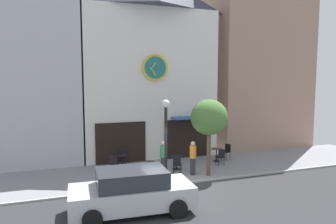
# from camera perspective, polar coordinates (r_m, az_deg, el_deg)

# --- Properties ---
(ground_plane) EXTENTS (27.56, 10.11, 0.13)m
(ground_plane) POSITION_cam_1_polar(r_m,az_deg,el_deg) (13.92, 1.73, -13.86)
(ground_plane) COLOR gray
(clock_building) EXTENTS (8.05, 3.42, 11.13)m
(clock_building) POSITION_cam_1_polar(r_m,az_deg,el_deg) (19.12, -3.37, 9.12)
(clock_building) COLOR silver
(clock_building) RESTS_ON ground_plane
(neighbor_building_left) EXTENTS (6.87, 4.90, 12.74)m
(neighbor_building_left) POSITION_cam_1_polar(r_m,az_deg,el_deg) (19.90, -25.81, 10.19)
(neighbor_building_left) COLOR #B2B2BC
(neighbor_building_left) RESTS_ON ground_plane
(neighbor_building_right) EXTENTS (6.91, 4.80, 14.01)m
(neighbor_building_right) POSITION_cam_1_polar(r_m,az_deg,el_deg) (23.97, 15.37, 11.27)
(neighbor_building_right) COLOR #9E7A66
(neighbor_building_right) RESTS_ON ground_plane
(street_lamp) EXTENTS (0.36, 0.36, 3.78)m
(street_lamp) POSITION_cam_1_polar(r_m,az_deg,el_deg) (14.46, -0.40, -5.11)
(street_lamp) COLOR black
(street_lamp) RESTS_ON ground_plane
(street_tree) EXTENTS (1.82, 1.64, 3.74)m
(street_tree) POSITION_cam_1_polar(r_m,az_deg,el_deg) (15.29, 7.47, -1.05)
(street_tree) COLOR brown
(street_tree) RESTS_ON ground_plane
(cafe_table_center_left) EXTENTS (0.67, 0.67, 0.74)m
(cafe_table_center_left) POSITION_cam_1_polar(r_m,az_deg,el_deg) (16.88, -8.41, -8.46)
(cafe_table_center_left) COLOR black
(cafe_table_center_left) RESTS_ON ground_plane
(cafe_table_rightmost) EXTENTS (0.64, 0.64, 0.75)m
(cafe_table_rightmost) POSITION_cam_1_polar(r_m,az_deg,el_deg) (15.36, -3.46, -9.90)
(cafe_table_rightmost) COLOR black
(cafe_table_rightmost) RESTS_ON ground_plane
(cafe_table_near_door) EXTENTS (0.65, 0.65, 0.72)m
(cafe_table_near_door) POSITION_cam_1_polar(r_m,az_deg,el_deg) (16.62, 1.51, -8.70)
(cafe_table_near_door) COLOR black
(cafe_table_near_door) RESTS_ON ground_plane
(cafe_table_near_curb) EXTENTS (0.65, 0.65, 0.75)m
(cafe_table_near_curb) POSITION_cam_1_polar(r_m,az_deg,el_deg) (18.38, 8.84, -7.29)
(cafe_table_near_curb) COLOR black
(cafe_table_near_curb) RESTS_ON ground_plane
(cafe_chair_curbside) EXTENTS (0.53, 0.53, 0.90)m
(cafe_chair_curbside) POSITION_cam_1_polar(r_m,az_deg,el_deg) (18.96, 10.62, -6.85)
(cafe_chair_curbside) COLOR black
(cafe_chair_curbside) RESTS_ON ground_plane
(cafe_chair_by_entrance) EXTENTS (0.42, 0.42, 0.90)m
(cafe_chair_by_entrance) POSITION_cam_1_polar(r_m,az_deg,el_deg) (17.57, 9.51, -7.85)
(cafe_chair_by_entrance) COLOR black
(cafe_chair_by_entrance) RESTS_ON ground_plane
(cafe_chair_under_awning) EXTENTS (0.54, 0.54, 0.90)m
(cafe_chair_under_awning) POSITION_cam_1_polar(r_m,az_deg,el_deg) (15.81, 1.68, -9.33)
(cafe_chair_under_awning) COLOR black
(cafe_chair_under_awning) RESTS_ON ground_plane
(cafe_chair_mid_row) EXTENTS (0.50, 0.50, 0.90)m
(cafe_chair_mid_row) POSITION_cam_1_polar(r_m,az_deg,el_deg) (17.69, -8.28, -7.74)
(cafe_chair_mid_row) COLOR black
(cafe_chair_mid_row) RESTS_ON ground_plane
(cafe_chair_right_end) EXTENTS (0.55, 0.55, 0.90)m
(cafe_chair_right_end) POSITION_cam_1_polar(r_m,az_deg,el_deg) (16.21, -9.74, -9.03)
(cafe_chair_right_end) COLOR black
(cafe_chair_right_end) RESTS_ON ground_plane
(pedestrian_orange) EXTENTS (0.44, 0.44, 1.67)m
(pedestrian_orange) POSITION_cam_1_polar(r_m,az_deg,el_deg) (15.65, 4.55, -8.25)
(pedestrian_orange) COLOR #2D2D38
(pedestrian_orange) RESTS_ON ground_plane
(pedestrian_green) EXTENTS (0.41, 0.41, 1.67)m
(pedestrian_green) POSITION_cam_1_polar(r_m,az_deg,el_deg) (15.75, -0.85, -8.14)
(pedestrian_green) COLOR #2D2D38
(pedestrian_green) RESTS_ON ground_plane
(parked_car_silver) EXTENTS (4.38, 2.18, 1.55)m
(parked_car_silver) POSITION_cam_1_polar(r_m,az_deg,el_deg) (11.48, -6.58, -14.12)
(parked_car_silver) COLOR #B7BABF
(parked_car_silver) RESTS_ON ground_plane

